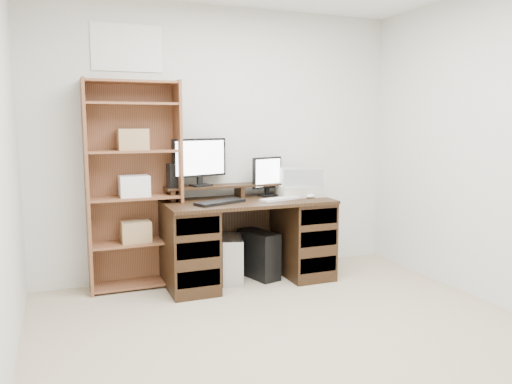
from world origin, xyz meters
TOP-DOWN VIEW (x-y plane):
  - room at (-0.00, 0.00)m, footprint 3.54×4.04m
  - desk at (0.12, 1.64)m, footprint 1.50×0.70m
  - riser_shelf at (0.12, 1.85)m, footprint 1.40×0.22m
  - monitor_wide at (-0.26, 1.86)m, footprint 0.53×0.20m
  - monitor_small at (0.39, 1.81)m, footprint 0.33×0.17m
  - speaker at (-0.52, 1.82)m, footprint 0.10×0.10m
  - keyboard_black at (-0.17, 1.53)m, footprint 0.48×0.32m
  - keyboard_white at (0.40, 1.54)m, footprint 0.40×0.22m
  - mouse at (0.70, 1.54)m, footprint 0.10×0.08m
  - printer at (0.68, 1.69)m, footprint 0.45×0.35m
  - basket at (0.68, 1.69)m, footprint 0.43×0.35m
  - tower_silver at (-0.02, 1.69)m, footprint 0.28×0.44m
  - tower_black at (0.25, 1.70)m, footprint 0.30×0.47m
  - bookshelf at (-0.85, 1.86)m, footprint 0.80×0.30m

SIDE VIEW (x-z plane):
  - tower_silver at x=-0.02m, z-range 0.00..0.41m
  - tower_black at x=0.25m, z-range 0.00..0.44m
  - desk at x=0.12m, z-range 0.01..0.76m
  - keyboard_white at x=0.40m, z-range 0.75..0.77m
  - keyboard_black at x=-0.17m, z-range 0.75..0.78m
  - mouse at x=0.70m, z-range 0.75..0.79m
  - printer at x=0.68m, z-range 0.75..0.85m
  - riser_shelf at x=0.12m, z-range 0.78..0.90m
  - bookshelf at x=-0.85m, z-range 0.02..1.82m
  - basket at x=0.68m, z-range 0.85..1.01m
  - monitor_small at x=0.39m, z-range 0.77..1.14m
  - speaker at x=-0.52m, z-range 0.87..1.09m
  - monitor_wide at x=-0.26m, z-range 0.90..1.33m
  - room at x=0.00m, z-range -0.02..2.52m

